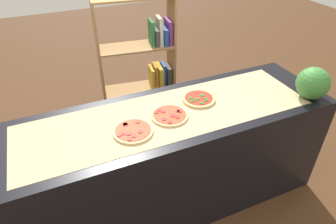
{
  "coord_description": "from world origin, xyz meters",
  "views": [
    {
      "loc": [
        -0.68,
        -1.56,
        2.13
      ],
      "look_at": [
        0.0,
        0.0,
        0.92
      ],
      "focal_mm": 32.0,
      "sensor_mm": 36.0,
      "label": 1
    }
  ],
  "objects_px": {
    "pizza_pepperoni_1": "(170,115)",
    "pizza_pepperoni_0": "(133,131)",
    "pizza_spinach_2": "(199,99)",
    "watermelon": "(313,83)",
    "bookshelf": "(147,75)"
  },
  "relations": [
    {
      "from": "pizza_pepperoni_0",
      "to": "pizza_pepperoni_1",
      "type": "distance_m",
      "value": 0.29
    },
    {
      "from": "pizza_pepperoni_0",
      "to": "pizza_spinach_2",
      "type": "bearing_deg",
      "value": 16.38
    },
    {
      "from": "pizza_pepperoni_0",
      "to": "pizza_spinach_2",
      "type": "relative_size",
      "value": 1.05
    },
    {
      "from": "bookshelf",
      "to": "pizza_pepperoni_0",
      "type": "bearing_deg",
      "value": -113.86
    },
    {
      "from": "pizza_spinach_2",
      "to": "watermelon",
      "type": "bearing_deg",
      "value": -20.74
    },
    {
      "from": "pizza_pepperoni_0",
      "to": "bookshelf",
      "type": "height_order",
      "value": "bookshelf"
    },
    {
      "from": "pizza_pepperoni_0",
      "to": "watermelon",
      "type": "relative_size",
      "value": 1.09
    },
    {
      "from": "pizza_spinach_2",
      "to": "bookshelf",
      "type": "relative_size",
      "value": 0.17
    },
    {
      "from": "pizza_pepperoni_0",
      "to": "pizza_pepperoni_1",
      "type": "bearing_deg",
      "value": 12.32
    },
    {
      "from": "pizza_pepperoni_1",
      "to": "pizza_pepperoni_0",
      "type": "bearing_deg",
      "value": -167.68
    },
    {
      "from": "pizza_pepperoni_1",
      "to": "pizza_spinach_2",
      "type": "height_order",
      "value": "pizza_spinach_2"
    },
    {
      "from": "pizza_pepperoni_0",
      "to": "watermelon",
      "type": "bearing_deg",
      "value": -5.51
    },
    {
      "from": "pizza_pepperoni_1",
      "to": "pizza_spinach_2",
      "type": "xyz_separation_m",
      "value": [
        0.28,
        0.11,
        0.0
      ]
    },
    {
      "from": "pizza_pepperoni_1",
      "to": "watermelon",
      "type": "relative_size",
      "value": 1.07
    },
    {
      "from": "watermelon",
      "to": "bookshelf",
      "type": "height_order",
      "value": "bookshelf"
    }
  ]
}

